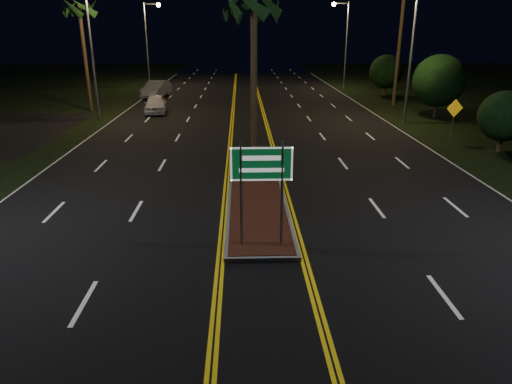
{
  "coord_description": "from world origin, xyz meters",
  "views": [
    {
      "loc": [
        -0.58,
        -9.78,
        6.38
      ],
      "look_at": [
        -0.17,
        2.64,
        1.9
      ],
      "focal_mm": 32.0,
      "sensor_mm": 36.0,
      "label": 1
    }
  ],
  "objects_px": {
    "palm_left_far": "(79,9)",
    "shrub_far": "(386,72)",
    "streetlight_left_far": "(149,35)",
    "shrub_near": "(505,116)",
    "streetlight_left_mid": "(96,39)",
    "streetlight_right_far": "(343,35)",
    "warning_sign": "(454,114)",
    "highway_sign": "(262,174)",
    "car_near": "(156,103)",
    "palm_median": "(254,5)",
    "median_island": "(257,198)",
    "shrub_mid": "(439,81)",
    "streetlight_right_mid": "(407,40)",
    "car_far": "(156,88)"
  },
  "relations": [
    {
      "from": "palm_left_far",
      "to": "shrub_far",
      "type": "height_order",
      "value": "palm_left_far"
    },
    {
      "from": "streetlight_left_far",
      "to": "shrub_near",
      "type": "bearing_deg",
      "value": -51.21
    },
    {
      "from": "streetlight_left_far",
      "to": "palm_left_far",
      "type": "bearing_deg",
      "value": -97.78
    },
    {
      "from": "streetlight_left_mid",
      "to": "palm_left_far",
      "type": "bearing_deg",
      "value": 118.67
    },
    {
      "from": "streetlight_right_far",
      "to": "warning_sign",
      "type": "distance_m",
      "value": 25.86
    },
    {
      "from": "streetlight_right_far",
      "to": "highway_sign",
      "type": "bearing_deg",
      "value": -105.15
    },
    {
      "from": "streetlight_left_mid",
      "to": "warning_sign",
      "type": "bearing_deg",
      "value": -18.43
    },
    {
      "from": "shrub_near",
      "to": "palm_left_far",
      "type": "bearing_deg",
      "value": 151.97
    },
    {
      "from": "streetlight_left_far",
      "to": "shrub_far",
      "type": "bearing_deg",
      "value": -18.14
    },
    {
      "from": "streetlight_right_far",
      "to": "car_near",
      "type": "xyz_separation_m",
      "value": [
        -17.95,
        -15.14,
        -4.84
      ]
    },
    {
      "from": "palm_median",
      "to": "shrub_near",
      "type": "relative_size",
      "value": 2.52
    },
    {
      "from": "streetlight_left_mid",
      "to": "streetlight_left_far",
      "type": "distance_m",
      "value": 20.0
    },
    {
      "from": "streetlight_right_far",
      "to": "shrub_far",
      "type": "distance_m",
      "value": 7.56
    },
    {
      "from": "median_island",
      "to": "car_near",
      "type": "distance_m",
      "value": 21.19
    },
    {
      "from": "palm_median",
      "to": "streetlight_right_far",
      "type": "bearing_deg",
      "value": 71.38
    },
    {
      "from": "highway_sign",
      "to": "streetlight_left_mid",
      "type": "distance_m",
      "value": 23.93
    },
    {
      "from": "highway_sign",
      "to": "streetlight_left_far",
      "type": "relative_size",
      "value": 0.36
    },
    {
      "from": "shrub_near",
      "to": "warning_sign",
      "type": "distance_m",
      "value": 2.97
    },
    {
      "from": "streetlight_left_mid",
      "to": "shrub_mid",
      "type": "bearing_deg",
      "value": 0.0
    },
    {
      "from": "car_near",
      "to": "palm_left_far",
      "type": "bearing_deg",
      "value": 161.78
    },
    {
      "from": "streetlight_right_mid",
      "to": "palm_median",
      "type": "bearing_deg",
      "value": -132.7
    },
    {
      "from": "streetlight_left_mid",
      "to": "shrub_mid",
      "type": "relative_size",
      "value": 1.95
    },
    {
      "from": "streetlight_left_mid",
      "to": "shrub_mid",
      "type": "distance_m",
      "value": 24.79
    },
    {
      "from": "streetlight_left_far",
      "to": "streetlight_right_mid",
      "type": "bearing_deg",
      "value": -46.03
    },
    {
      "from": "median_island",
      "to": "streetlight_left_far",
      "type": "height_order",
      "value": "streetlight_left_far"
    },
    {
      "from": "shrub_mid",
      "to": "shrub_far",
      "type": "distance_m",
      "value": 12.01
    },
    {
      "from": "highway_sign",
      "to": "shrub_mid",
      "type": "distance_m",
      "value": 25.41
    },
    {
      "from": "car_near",
      "to": "shrub_near",
      "type": "bearing_deg",
      "value": -38.16
    },
    {
      "from": "median_island",
      "to": "shrub_near",
      "type": "distance_m",
      "value": 15.32
    },
    {
      "from": "shrub_near",
      "to": "shrub_far",
      "type": "xyz_separation_m",
      "value": [
        0.3,
        22.0,
        0.39
      ]
    },
    {
      "from": "shrub_near",
      "to": "shrub_mid",
      "type": "distance_m",
      "value": 10.04
    },
    {
      "from": "shrub_near",
      "to": "highway_sign",
      "type": "bearing_deg",
      "value": -140.31
    },
    {
      "from": "shrub_near",
      "to": "car_far",
      "type": "height_order",
      "value": "shrub_near"
    },
    {
      "from": "streetlight_left_far",
      "to": "shrub_near",
      "type": "distance_m",
      "value": 38.67
    },
    {
      "from": "streetlight_left_far",
      "to": "car_far",
      "type": "xyz_separation_m",
      "value": [
        1.84,
        -8.36,
        -4.74
      ]
    },
    {
      "from": "shrub_mid",
      "to": "streetlight_left_far",
      "type": "bearing_deg",
      "value": 140.9
    },
    {
      "from": "streetlight_right_mid",
      "to": "shrub_mid",
      "type": "bearing_deg",
      "value": 30.56
    },
    {
      "from": "streetlight_left_far",
      "to": "warning_sign",
      "type": "height_order",
      "value": "streetlight_left_far"
    },
    {
      "from": "shrub_mid",
      "to": "warning_sign",
      "type": "height_order",
      "value": "shrub_mid"
    },
    {
      "from": "palm_median",
      "to": "warning_sign",
      "type": "bearing_deg",
      "value": 26.68
    },
    {
      "from": "streetlight_left_far",
      "to": "shrub_mid",
      "type": "height_order",
      "value": "streetlight_left_far"
    },
    {
      "from": "highway_sign",
      "to": "streetlight_right_far",
      "type": "xyz_separation_m",
      "value": [
        10.61,
        39.2,
        3.25
      ]
    },
    {
      "from": "streetlight_left_mid",
      "to": "highway_sign",
      "type": "bearing_deg",
      "value": -63.41
    },
    {
      "from": "median_island",
      "to": "shrub_near",
      "type": "height_order",
      "value": "shrub_near"
    },
    {
      "from": "streetlight_right_mid",
      "to": "shrub_far",
      "type": "relative_size",
      "value": 2.27
    },
    {
      "from": "streetlight_right_mid",
      "to": "palm_left_far",
      "type": "distance_m",
      "value": 24.26
    },
    {
      "from": "highway_sign",
      "to": "streetlight_right_mid",
      "type": "distance_m",
      "value": 22.18
    },
    {
      "from": "shrub_near",
      "to": "car_near",
      "type": "bearing_deg",
      "value": 148.31
    },
    {
      "from": "shrub_near",
      "to": "car_far",
      "type": "bearing_deg",
      "value": 135.82
    },
    {
      "from": "streetlight_right_far",
      "to": "streetlight_left_mid",
      "type": "bearing_deg",
      "value": -139.7
    }
  ]
}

